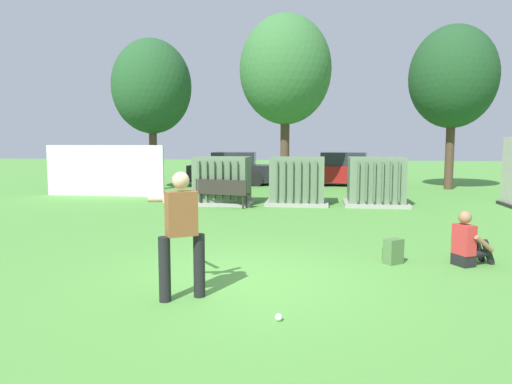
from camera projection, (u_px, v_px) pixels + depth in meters
The scene contains 15 objects.
ground_plane at pixel (242, 280), 7.30m from camera, with size 96.00×96.00×0.00m, color #51933D.
fence_panel at pixel (105, 171), 18.52m from camera, with size 4.80×0.12×2.00m, color white.
transformer_west at pixel (222, 181), 16.19m from camera, with size 2.10×1.70×1.62m.
transformer_mid_west at pixel (297, 181), 16.07m from camera, with size 2.10×1.70×1.62m.
transformer_mid_east at pixel (376, 182), 15.80m from camera, with size 2.10×1.70×1.62m.
park_bench at pixel (222, 191), 15.32m from camera, with size 1.84×0.81×0.92m.
batter at pixel (180, 228), 6.38m from camera, with size 1.09×1.48×1.74m.
sports_ball at pixel (279, 317), 5.63m from camera, with size 0.09×0.09×0.09m, color white.
seated_spectator at pixel (468, 244), 8.14m from camera, with size 0.79×0.67×0.96m.
backpack at pixel (393, 252), 8.27m from camera, with size 0.38×0.37×0.44m.
tree_left at pixel (152, 87), 20.51m from camera, with size 3.44×3.44×6.58m.
tree_center_left at pixel (285, 70), 20.53m from camera, with size 4.00×4.00×7.64m.
tree_center_right at pixel (453, 77), 20.75m from camera, with size 3.78×3.78×7.23m.
parked_car_leftmost at pixel (232, 170), 23.50m from camera, with size 4.32×2.17×1.62m.
parked_car_left_of_center at pixel (341, 170), 23.06m from camera, with size 4.39×2.35×1.62m.
Camera 1 is at (1.19, -7.02, 2.14)m, focal length 33.03 mm.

